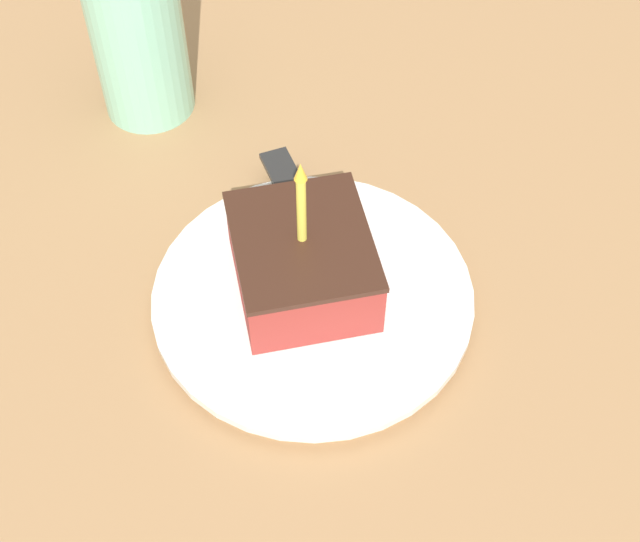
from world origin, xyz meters
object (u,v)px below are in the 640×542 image
at_px(cake_slice, 303,261).
at_px(fork, 309,213).
at_px(plate, 320,300).
at_px(bottle, 134,13).

relative_size(cake_slice, fork, 0.71).
bearing_deg(cake_slice, fork, -105.27).
relative_size(plate, fork, 1.36).
xyz_separation_m(cake_slice, fork, (-0.02, -0.07, -0.02)).
bearing_deg(fork, plate, 84.40).
distance_m(plate, bottle, 0.30).
distance_m(cake_slice, fork, 0.07).
distance_m(cake_slice, bottle, 0.27).
relative_size(plate, bottle, 0.99).
bearing_deg(bottle, cake_slice, 110.63).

